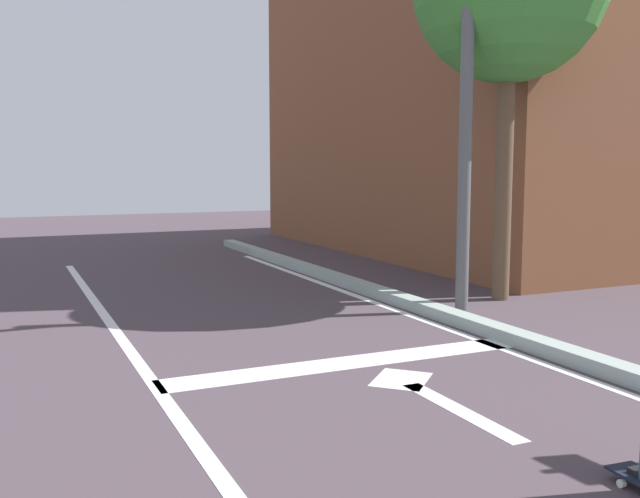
{
  "coord_description": "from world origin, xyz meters",
  "views": [
    {
      "loc": [
        -1.37,
        2.37,
        1.83
      ],
      "look_at": [
        1.24,
        8.09,
        1.09
      ],
      "focal_mm": 39.53,
      "sensor_mm": 36.0,
      "label": 1
    }
  ],
  "objects": [
    {
      "name": "lane_line_center",
      "position": [
        -0.26,
        6.0,
        0.0
      ],
      "size": [
        0.12,
        20.0,
        0.01
      ],
      "primitive_type": "cube",
      "color": "silver",
      "rests_on": "ground"
    },
    {
      "name": "stop_bar",
      "position": [
        1.53,
        8.1,
        0.0
      ],
      "size": [
        3.58,
        0.4,
        0.01
      ],
      "primitive_type": "cube",
      "color": "silver",
      "rests_on": "ground"
    },
    {
      "name": "lane_arrow_stem",
      "position": [
        1.71,
        6.59,
        0.0
      ],
      "size": [
        0.16,
        1.4,
        0.01
      ],
      "primitive_type": "cube",
      "color": "silver",
      "rests_on": "ground"
    },
    {
      "name": "lane_arrow_head",
      "position": [
        1.71,
        7.44,
        0.0
      ],
      "size": [
        0.71,
        0.71,
        0.01
      ],
      "primitive_type": "cube",
      "rotation": [
        0.0,
        0.0,
        0.79
      ],
      "color": "silver",
      "rests_on": "ground"
    },
    {
      "name": "building_block",
      "position": [
        10.51,
        15.24,
        3.76
      ],
      "size": [
        10.38,
        10.16,
        7.51
      ],
      "primitive_type": "cube",
      "color": "brown",
      "rests_on": "ground"
    }
  ]
}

